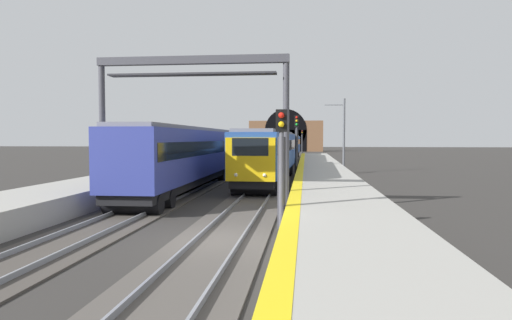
{
  "coord_description": "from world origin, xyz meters",
  "views": [
    {
      "loc": [
        -14.0,
        -2.72,
        3.3
      ],
      "look_at": [
        12.18,
        0.19,
        2.03
      ],
      "focal_mm": 31.72,
      "sensor_mm": 36.0,
      "label": 1
    }
  ],
  "objects_px": {
    "train_main_approaching": "(282,148)",
    "catenary_mast_near": "(344,135)",
    "railway_signal_mid": "(297,139)",
    "railway_signal_far": "(302,140)",
    "overhead_signal_gantry": "(192,94)",
    "train_adjacent_platform": "(218,151)",
    "railway_signal_near": "(281,161)"
  },
  "relations": [
    {
      "from": "railway_signal_mid",
      "to": "catenary_mast_near",
      "type": "bearing_deg",
      "value": 133.8
    },
    {
      "from": "train_main_approaching",
      "to": "railway_signal_near",
      "type": "relative_size",
      "value": 13.03
    },
    {
      "from": "railway_signal_far",
      "to": "catenary_mast_near",
      "type": "xyz_separation_m",
      "value": [
        -48.09,
        -4.35,
        0.71
      ]
    },
    {
      "from": "railway_signal_mid",
      "to": "overhead_signal_gantry",
      "type": "bearing_deg",
      "value": -12.27
    },
    {
      "from": "train_main_approaching",
      "to": "railway_signal_far",
      "type": "relative_size",
      "value": 11.21
    },
    {
      "from": "train_adjacent_platform",
      "to": "railway_signal_mid",
      "type": "bearing_deg",
      "value": -76.57
    },
    {
      "from": "train_adjacent_platform",
      "to": "railway_signal_far",
      "type": "xyz_separation_m",
      "value": [
        53.88,
        -6.61,
        0.66
      ]
    },
    {
      "from": "train_main_approaching",
      "to": "railway_signal_mid",
      "type": "distance_m",
      "value": 12.45
    },
    {
      "from": "railway_signal_near",
      "to": "train_adjacent_platform",
      "type": "bearing_deg",
      "value": -163.61
    },
    {
      "from": "railway_signal_near",
      "to": "railway_signal_mid",
      "type": "height_order",
      "value": "railway_signal_mid"
    },
    {
      "from": "overhead_signal_gantry",
      "to": "catenary_mast_near",
      "type": "bearing_deg",
      "value": -19.93
    },
    {
      "from": "railway_signal_near",
      "to": "railway_signal_mid",
      "type": "relative_size",
      "value": 0.8
    },
    {
      "from": "train_main_approaching",
      "to": "overhead_signal_gantry",
      "type": "relative_size",
      "value": 6.41
    },
    {
      "from": "overhead_signal_gantry",
      "to": "railway_signal_far",
      "type": "bearing_deg",
      "value": -3.39
    },
    {
      "from": "train_adjacent_platform",
      "to": "railway_signal_mid",
      "type": "xyz_separation_m",
      "value": [
        1.62,
        -6.61,
        0.95
      ]
    },
    {
      "from": "railway_signal_mid",
      "to": "railway_signal_near",
      "type": "bearing_deg",
      "value": 0.0
    },
    {
      "from": "train_main_approaching",
      "to": "railway_signal_near",
      "type": "bearing_deg",
      "value": 4.55
    },
    {
      "from": "catenary_mast_near",
      "to": "train_adjacent_platform",
      "type": "bearing_deg",
      "value": 117.88
    },
    {
      "from": "train_main_approaching",
      "to": "railway_signal_near",
      "type": "height_order",
      "value": "railway_signal_near"
    },
    {
      "from": "train_adjacent_platform",
      "to": "railway_signal_near",
      "type": "height_order",
      "value": "railway_signal_near"
    },
    {
      "from": "train_adjacent_platform",
      "to": "overhead_signal_gantry",
      "type": "relative_size",
      "value": 4.64
    },
    {
      "from": "train_main_approaching",
      "to": "train_adjacent_platform",
      "type": "xyz_separation_m",
      "value": [
        -13.89,
        4.72,
        0.05
      ]
    },
    {
      "from": "train_main_approaching",
      "to": "catenary_mast_near",
      "type": "height_order",
      "value": "catenary_mast_near"
    },
    {
      "from": "railway_signal_near",
      "to": "train_main_approaching",
      "type": "bearing_deg",
      "value": -177.03
    },
    {
      "from": "train_adjacent_platform",
      "to": "railway_signal_near",
      "type": "bearing_deg",
      "value": -163.99
    },
    {
      "from": "railway_signal_mid",
      "to": "catenary_mast_near",
      "type": "distance_m",
      "value": 6.04
    },
    {
      "from": "catenary_mast_near",
      "to": "railway_signal_mid",
      "type": "bearing_deg",
      "value": 133.8
    },
    {
      "from": "railway_signal_far",
      "to": "overhead_signal_gantry",
      "type": "xyz_separation_m",
      "value": [
        -71.8,
        4.25,
        2.34
      ]
    },
    {
      "from": "railway_signal_far",
      "to": "catenary_mast_near",
      "type": "height_order",
      "value": "catenary_mast_near"
    },
    {
      "from": "train_main_approaching",
      "to": "catenary_mast_near",
      "type": "distance_m",
      "value": 10.32
    },
    {
      "from": "train_main_approaching",
      "to": "railway_signal_mid",
      "type": "bearing_deg",
      "value": 10.34
    },
    {
      "from": "railway_signal_far",
      "to": "overhead_signal_gantry",
      "type": "height_order",
      "value": "overhead_signal_gantry"
    }
  ]
}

